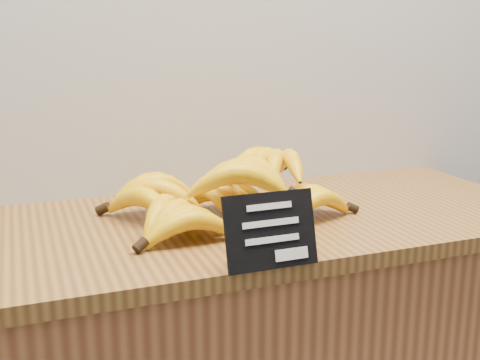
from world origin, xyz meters
name	(u,v)px	position (x,y,z in m)	size (l,w,h in m)	color
counter_top	(231,225)	(-0.13, 2.75, 0.92)	(1.32, 0.54, 0.03)	brown
chalkboard_sign	(271,231)	(-0.16, 2.49, 0.99)	(0.15, 0.01, 0.12)	black
banana_pile	(226,193)	(-0.15, 2.74, 0.98)	(0.50, 0.38, 0.13)	yellow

